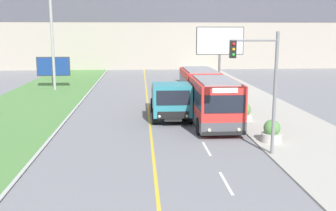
{
  "coord_description": "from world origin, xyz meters",
  "views": [
    {
      "loc": [
        -0.55,
        -6.63,
        5.88
      ],
      "look_at": [
        1.1,
        16.93,
        1.4
      ],
      "focal_mm": 42.0,
      "sensor_mm": 36.0,
      "label": 1
    }
  ],
  "objects_px": {
    "city_bus": "(206,95)",
    "planter_round_far": "(214,89)",
    "planter_round_near": "(272,132)",
    "planter_round_third": "(226,98)",
    "billboard_large": "(220,43)",
    "traffic_light_mast": "(262,78)",
    "planter_round_second": "(244,112)",
    "billboard_small": "(53,67)",
    "utility_pole_far": "(52,37)",
    "dump_truck": "(171,101)"
  },
  "relations": [
    {
      "from": "traffic_light_mast",
      "to": "planter_round_near",
      "type": "height_order",
      "value": "traffic_light_mast"
    },
    {
      "from": "traffic_light_mast",
      "to": "planter_round_near",
      "type": "distance_m",
      "value": 3.94
    },
    {
      "from": "billboard_small",
      "to": "planter_round_third",
      "type": "distance_m",
      "value": 19.8
    },
    {
      "from": "dump_truck",
      "to": "planter_round_near",
      "type": "xyz_separation_m",
      "value": [
        4.93,
        -5.94,
        -0.68
      ]
    },
    {
      "from": "city_bus",
      "to": "planter_round_far",
      "type": "height_order",
      "value": "city_bus"
    },
    {
      "from": "traffic_light_mast",
      "to": "billboard_large",
      "type": "height_order",
      "value": "billboard_large"
    },
    {
      "from": "dump_truck",
      "to": "traffic_light_mast",
      "type": "relative_size",
      "value": 1.1
    },
    {
      "from": "city_bus",
      "to": "planter_round_second",
      "type": "height_order",
      "value": "city_bus"
    },
    {
      "from": "traffic_light_mast",
      "to": "planter_round_second",
      "type": "relative_size",
      "value": 5.03
    },
    {
      "from": "dump_truck",
      "to": "utility_pole_far",
      "type": "xyz_separation_m",
      "value": [
        -10.68,
        14.45,
        4.07
      ]
    },
    {
      "from": "planter_round_second",
      "to": "billboard_large",
      "type": "bearing_deg",
      "value": 84.71
    },
    {
      "from": "traffic_light_mast",
      "to": "utility_pole_far",
      "type": "bearing_deg",
      "value": 122.59
    },
    {
      "from": "billboard_small",
      "to": "planter_round_second",
      "type": "height_order",
      "value": "billboard_small"
    },
    {
      "from": "dump_truck",
      "to": "utility_pole_far",
      "type": "bearing_deg",
      "value": 126.46
    },
    {
      "from": "city_bus",
      "to": "billboard_small",
      "type": "bearing_deg",
      "value": 131.41
    },
    {
      "from": "planter_round_second",
      "to": "planter_round_far",
      "type": "bearing_deg",
      "value": 90.19
    },
    {
      "from": "planter_round_third",
      "to": "billboard_large",
      "type": "bearing_deg",
      "value": 81.55
    },
    {
      "from": "planter_round_second",
      "to": "planter_round_third",
      "type": "bearing_deg",
      "value": 91.0
    },
    {
      "from": "city_bus",
      "to": "planter_round_far",
      "type": "xyz_separation_m",
      "value": [
        2.25,
        9.01,
        -0.93
      ]
    },
    {
      "from": "planter_round_third",
      "to": "planter_round_far",
      "type": "height_order",
      "value": "planter_round_third"
    },
    {
      "from": "city_bus",
      "to": "planter_round_second",
      "type": "distance_m",
      "value": 2.91
    },
    {
      "from": "dump_truck",
      "to": "planter_round_third",
      "type": "relative_size",
      "value": 5.12
    },
    {
      "from": "utility_pole_far",
      "to": "planter_round_far",
      "type": "height_order",
      "value": "utility_pole_far"
    },
    {
      "from": "billboard_small",
      "to": "city_bus",
      "type": "bearing_deg",
      "value": -48.59
    },
    {
      "from": "city_bus",
      "to": "utility_pole_far",
      "type": "bearing_deg",
      "value": 134.17
    },
    {
      "from": "billboard_large",
      "to": "planter_round_far",
      "type": "distance_m",
      "value": 6.71
    },
    {
      "from": "planter_round_far",
      "to": "planter_round_third",
      "type": "bearing_deg",
      "value": -90.61
    },
    {
      "from": "city_bus",
      "to": "traffic_light_mast",
      "type": "relative_size",
      "value": 2.07
    },
    {
      "from": "traffic_light_mast",
      "to": "planter_round_far",
      "type": "distance_m",
      "value": 18.11
    },
    {
      "from": "city_bus",
      "to": "planter_round_second",
      "type": "xyz_separation_m",
      "value": [
        2.29,
        -1.53,
        -0.95
      ]
    },
    {
      "from": "billboard_large",
      "to": "planter_round_second",
      "type": "xyz_separation_m",
      "value": [
        -1.45,
        -15.63,
        -4.12
      ]
    },
    {
      "from": "traffic_light_mast",
      "to": "planter_round_third",
      "type": "bearing_deg",
      "value": 85.02
    },
    {
      "from": "dump_truck",
      "to": "billboard_large",
      "type": "height_order",
      "value": "billboard_large"
    },
    {
      "from": "utility_pole_far",
      "to": "planter_round_third",
      "type": "bearing_deg",
      "value": -32.61
    },
    {
      "from": "city_bus",
      "to": "utility_pole_far",
      "type": "distance_m",
      "value": 19.34
    },
    {
      "from": "dump_truck",
      "to": "traffic_light_mast",
      "type": "distance_m",
      "value": 9.07
    },
    {
      "from": "billboard_small",
      "to": "planter_round_second",
      "type": "bearing_deg",
      "value": -46.85
    },
    {
      "from": "planter_round_near",
      "to": "planter_round_third",
      "type": "xyz_separation_m",
      "value": [
        -0.2,
        10.53,
        0.02
      ]
    },
    {
      "from": "planter_round_third",
      "to": "planter_round_second",
      "type": "bearing_deg",
      "value": -89.0
    },
    {
      "from": "planter_round_near",
      "to": "planter_round_far",
      "type": "height_order",
      "value": "planter_round_far"
    },
    {
      "from": "planter_round_second",
      "to": "planter_round_third",
      "type": "height_order",
      "value": "planter_round_third"
    },
    {
      "from": "billboard_large",
      "to": "city_bus",
      "type": "bearing_deg",
      "value": -104.84
    },
    {
      "from": "dump_truck",
      "to": "billboard_large",
      "type": "xyz_separation_m",
      "value": [
        6.27,
        14.96,
        3.42
      ]
    },
    {
      "from": "billboard_large",
      "to": "planter_round_near",
      "type": "relative_size",
      "value": 5.26
    },
    {
      "from": "planter_round_near",
      "to": "planter_round_third",
      "type": "distance_m",
      "value": 10.53
    },
    {
      "from": "utility_pole_far",
      "to": "dump_truck",
      "type": "bearing_deg",
      "value": -53.54
    },
    {
      "from": "city_bus",
      "to": "billboard_small",
      "type": "height_order",
      "value": "billboard_small"
    },
    {
      "from": "traffic_light_mast",
      "to": "planter_round_second",
      "type": "xyz_separation_m",
      "value": [
        1.18,
        7.27,
        -3.15
      ]
    },
    {
      "from": "planter_round_near",
      "to": "city_bus",
      "type": "bearing_deg",
      "value": 109.43
    },
    {
      "from": "dump_truck",
      "to": "planter_round_far",
      "type": "xyz_separation_m",
      "value": [
        4.78,
        9.86,
        -0.68
      ]
    }
  ]
}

